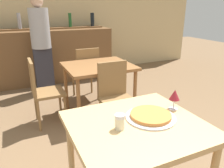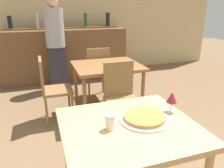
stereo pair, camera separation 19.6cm
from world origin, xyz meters
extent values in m
cube|color=#D1B784|center=(0.00, 4.05, 1.40)|extent=(8.00, 0.05, 2.80)
cube|color=tan|center=(0.00, 0.00, 0.75)|extent=(0.91, 0.82, 0.04)
cylinder|color=tan|center=(-0.39, 0.35, 0.37)|extent=(0.05, 0.05, 0.73)
cylinder|color=tan|center=(0.39, 0.35, 0.37)|extent=(0.05, 0.05, 0.73)
cube|color=brown|center=(0.37, 1.68, 0.73)|extent=(0.94, 0.81, 0.04)
cylinder|color=brown|center=(-0.04, 1.34, 0.36)|extent=(0.05, 0.05, 0.71)
cylinder|color=brown|center=(0.78, 1.34, 0.36)|extent=(0.05, 0.05, 0.71)
cylinder|color=brown|center=(-0.04, 2.02, 0.36)|extent=(0.05, 0.05, 0.71)
cylinder|color=brown|center=(0.78, 2.02, 0.36)|extent=(0.05, 0.05, 0.71)
cube|color=brown|center=(0.00, 3.55, 0.54)|extent=(2.60, 0.56, 1.08)
cube|color=brown|center=(0.00, 3.69, 1.10)|extent=(2.39, 0.24, 0.03)
cylinder|color=#9999A3|center=(-0.51, 3.69, 1.26)|extent=(0.07, 0.07, 0.30)
cylinder|color=maroon|center=(0.00, 3.69, 1.24)|extent=(0.08, 0.08, 0.25)
cylinder|color=#1E5123|center=(0.51, 3.69, 1.26)|extent=(0.07, 0.07, 0.29)
cylinder|color=black|center=(1.02, 3.69, 1.26)|extent=(0.08, 0.08, 0.29)
cube|color=olive|center=(0.37, 1.03, 0.45)|extent=(0.40, 0.40, 0.04)
cube|color=olive|center=(0.37, 1.21, 0.68)|extent=(0.38, 0.04, 0.44)
cylinder|color=olive|center=(0.20, 0.86, 0.22)|extent=(0.03, 0.03, 0.43)
cylinder|color=olive|center=(0.54, 0.86, 0.22)|extent=(0.03, 0.03, 0.43)
cylinder|color=olive|center=(0.20, 1.20, 0.22)|extent=(0.03, 0.03, 0.43)
cylinder|color=olive|center=(0.54, 1.20, 0.22)|extent=(0.03, 0.03, 0.43)
cube|color=olive|center=(0.37, 2.33, 0.45)|extent=(0.40, 0.40, 0.04)
cube|color=olive|center=(0.37, 2.15, 0.68)|extent=(0.38, 0.04, 0.44)
cylinder|color=olive|center=(0.54, 2.50, 0.22)|extent=(0.03, 0.03, 0.43)
cylinder|color=olive|center=(0.20, 2.50, 0.22)|extent=(0.03, 0.03, 0.43)
cylinder|color=olive|center=(0.54, 2.16, 0.22)|extent=(0.03, 0.03, 0.43)
cylinder|color=olive|center=(0.20, 2.16, 0.22)|extent=(0.03, 0.03, 0.43)
cube|color=olive|center=(-0.35, 1.68, 0.45)|extent=(0.40, 0.40, 0.04)
cube|color=olive|center=(-0.53, 1.68, 0.68)|extent=(0.04, 0.38, 0.44)
cylinder|color=olive|center=(-0.18, 1.51, 0.22)|extent=(0.03, 0.03, 0.43)
cylinder|color=olive|center=(-0.18, 1.85, 0.22)|extent=(0.03, 0.03, 0.43)
cylinder|color=olive|center=(-0.52, 1.51, 0.22)|extent=(0.03, 0.03, 0.43)
cylinder|color=olive|center=(-0.52, 1.85, 0.22)|extent=(0.03, 0.03, 0.43)
cylinder|color=silver|center=(0.13, 0.03, 0.78)|extent=(0.36, 0.36, 0.01)
cylinder|color=#CC7A38|center=(0.13, 0.03, 0.80)|extent=(0.29, 0.29, 0.02)
cylinder|color=beige|center=(-0.14, -0.01, 0.81)|extent=(0.06, 0.06, 0.08)
cylinder|color=silver|center=(-0.14, -0.01, 0.87)|extent=(0.07, 0.07, 0.02)
cube|color=#2D2D38|center=(-0.22, 2.97, 0.41)|extent=(0.32, 0.18, 0.82)
cylinder|color=#9E9EA3|center=(-0.22, 2.97, 1.17)|extent=(0.34, 0.34, 0.69)
sphere|color=tan|center=(-0.22, 2.97, 1.62)|extent=(0.21, 0.21, 0.21)
cylinder|color=silver|center=(0.38, 0.08, 0.78)|extent=(0.07, 0.07, 0.00)
cylinder|color=silver|center=(0.38, 0.08, 0.81)|extent=(0.01, 0.01, 0.07)
cone|color=maroon|center=(0.38, 0.08, 0.89)|extent=(0.08, 0.08, 0.08)
camera|label=1|loc=(-0.71, -1.13, 1.53)|focal=35.00mm
camera|label=2|loc=(-0.52, -1.20, 1.53)|focal=35.00mm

